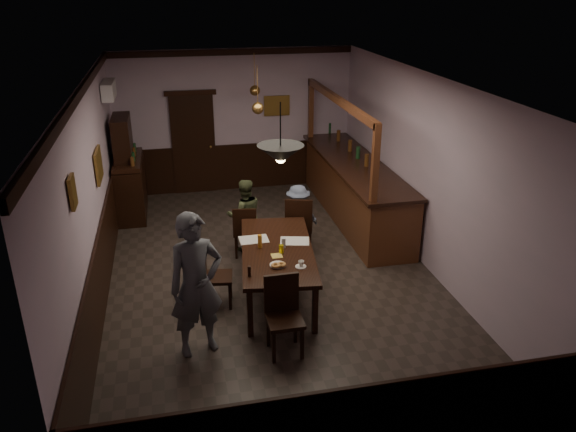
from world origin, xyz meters
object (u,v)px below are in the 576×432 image
object	(u,v)px
pendant_brass_far	(255,91)
chair_far_left	(245,229)
dining_table	(277,252)
bar_counter	(354,188)
chair_side	(212,273)
person_standing	(196,285)
chair_far_right	(299,224)
pendant_brass_mid	(258,108)
chair_near	(283,311)
person_seated_left	(245,215)
person_seated_right	(298,217)
sideboard	(129,176)
coffee_cup	(301,263)
soda_can	(281,249)
pendant_iron	(281,154)

from	to	relation	value
pendant_brass_far	chair_far_left	bearing A→B (deg)	-103.73
dining_table	bar_counter	world-z (taller)	bar_counter
chair_side	person_standing	distance (m)	1.14
chair_far_right	pendant_brass_mid	bearing A→B (deg)	-47.07
chair_near	person_seated_left	xyz separation A→B (m)	(-0.06, 2.90, 0.08)
pendant_brass_far	person_seated_right	bearing A→B (deg)	-81.41
bar_counter	dining_table	bearing A→B (deg)	-128.30
sideboard	chair_far_right	bearing A→B (deg)	-40.72
chair_side	bar_counter	xyz separation A→B (m)	(2.94, 2.61, 0.09)
person_seated_left	coffee_cup	world-z (taller)	person_seated_left
sideboard	person_standing	bearing A→B (deg)	-78.01
person_seated_left	soda_can	world-z (taller)	person_seated_left
soda_can	pendant_brass_mid	distance (m)	2.75
person_seated_right	bar_counter	distance (m)	1.71
chair_far_right	pendant_iron	xyz separation A→B (m)	(-0.70, -1.99, 1.82)
chair_far_right	coffee_cup	size ratio (longest dim) A/B	12.87
pendant_iron	bar_counter	bearing A→B (deg)	57.68
person_seated_right	bar_counter	world-z (taller)	bar_counter
chair_near	chair_side	bearing A→B (deg)	121.05
person_seated_right	soda_can	xyz separation A→B (m)	(-0.62, -1.63, 0.25)
chair_far_right	person_seated_left	world-z (taller)	person_seated_left
chair_far_right	person_seated_left	bearing A→B (deg)	-9.42
chair_near	bar_counter	xyz separation A→B (m)	(2.18, 3.84, 0.05)
chair_far_left	pendant_brass_mid	world-z (taller)	pendant_brass_mid
dining_table	soda_can	xyz separation A→B (m)	(0.03, -0.15, 0.12)
chair_far_left	chair_far_right	world-z (taller)	chair_far_right
pendant_brass_far	chair_near	bearing A→B (deg)	-95.54
dining_table	sideboard	world-z (taller)	sideboard
dining_table	sideboard	distance (m)	4.23
person_seated_left	pendant_brass_mid	distance (m)	1.80
dining_table	chair_near	bearing A→B (deg)	-97.97
person_seated_left	pendant_brass_mid	bearing A→B (deg)	-126.71
person_seated_left	person_standing	bearing A→B (deg)	65.77
coffee_cup	bar_counter	world-z (taller)	bar_counter
person_seated_right	pendant_brass_mid	distance (m)	1.94
chair_near	pendant_brass_mid	distance (m)	3.89
dining_table	person_standing	bearing A→B (deg)	-137.49
sideboard	pendant_iron	distance (m)	5.14
person_standing	coffee_cup	distance (m)	1.50
chair_side	person_seated_right	world-z (taller)	person_seated_right
person_seated_left	person_seated_right	xyz separation A→B (m)	(0.89, -0.12, -0.06)
chair_far_right	chair_side	size ratio (longest dim) A/B	1.11
chair_far_right	pendant_brass_far	world-z (taller)	pendant_brass_far
dining_table	pendant_brass_mid	size ratio (longest dim) A/B	2.85
dining_table	chair_side	size ratio (longest dim) A/B	2.50
person_seated_right	pendant_brass_far	size ratio (longest dim) A/B	1.39
dining_table	chair_far_right	world-z (taller)	chair_far_right
chair_far_right	person_seated_right	world-z (taller)	person_seated_right
coffee_cup	bar_counter	xyz separation A→B (m)	(1.79, 3.14, -0.20)
chair_far_right	soda_can	world-z (taller)	chair_far_right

